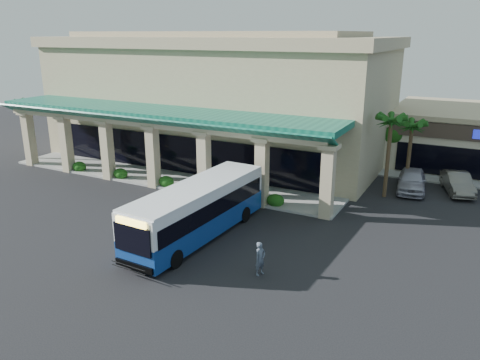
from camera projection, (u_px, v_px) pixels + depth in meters
The scene contains 11 objects.
ground at pixel (202, 229), 27.97m from camera, with size 110.00×110.00×0.00m, color black.
main_building at pixel (219, 96), 43.33m from camera, with size 30.80×14.80×11.35m, color tan, non-canonical shape.
arcade at pixel (160, 145), 36.40m from camera, with size 30.00×6.20×5.70m, color #0E5947, non-canonical shape.
palm_0 at pixel (388, 152), 32.52m from camera, with size 2.40×2.40×6.60m, color #154412, non-canonical shape.
palm_1 at pixel (410, 150), 34.74m from camera, with size 2.40×2.40×5.80m, color #154412, non-canonical shape.
palm_2 at pixel (29, 126), 42.49m from camera, with size 2.40×2.40×6.20m, color #154412, non-canonical shape.
broadleaf_tree at pixel (394, 141), 39.99m from camera, with size 2.60×2.60×4.81m, color #184C11, non-canonical shape.
transit_bus at pixel (198, 211), 26.47m from camera, with size 2.60×11.17×3.12m, color navy, non-canonical shape.
pedestrian at pixel (260, 259), 22.46m from camera, with size 0.62×0.40×1.69m, color #4B5666.
car_silver at pixel (412, 180), 34.50m from camera, with size 1.95×4.83×1.65m, color #A2A0B1.
car_white at pixel (458, 183), 34.14m from camera, with size 1.58×4.52×1.49m, color #615D55.
Camera 1 is at (13.99, -21.80, 11.19)m, focal length 35.00 mm.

